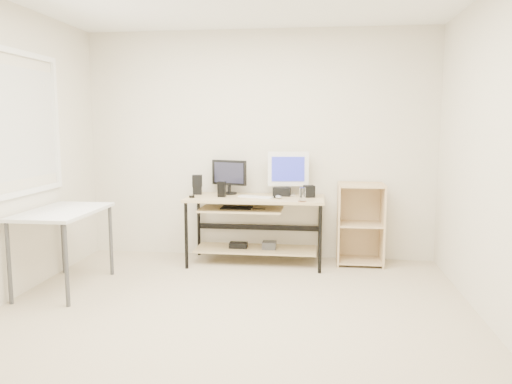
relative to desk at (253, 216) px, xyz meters
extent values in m
cube|color=#BDAE91|center=(0.03, -1.66, -0.54)|extent=(4.00, 4.00, 0.01)
cube|color=beige|center=(0.03, 0.34, 0.76)|extent=(4.00, 0.01, 2.60)
cube|color=beige|center=(0.03, -3.66, 0.76)|extent=(4.00, 0.01, 2.60)
cube|color=beige|center=(2.03, -1.66, 0.76)|extent=(0.01, 4.00, 2.60)
cube|color=white|center=(-1.96, -1.06, 1.01)|extent=(0.01, 1.00, 1.20)
cube|color=tan|center=(0.03, -0.01, 0.20)|extent=(1.50, 0.65, 0.03)
cube|color=tan|center=(-0.12, -0.06, 0.08)|extent=(0.90, 0.49, 0.02)
cube|color=tan|center=(0.03, 0.04, -0.39)|extent=(1.35, 0.46, 0.02)
cube|color=black|center=(-0.17, -0.06, 0.10)|extent=(0.33, 0.22, 0.01)
cylinder|color=black|center=(0.08, -0.11, 0.10)|extent=(0.14, 0.01, 0.01)
cube|color=#3E3E40|center=(0.18, 0.04, -0.34)|extent=(0.15, 0.15, 0.08)
cube|color=black|center=(-0.17, 0.04, -0.35)|extent=(0.20, 0.12, 0.06)
cylinder|color=black|center=(-0.68, -0.29, -0.18)|extent=(0.04, 0.04, 0.72)
cylinder|color=black|center=(-0.68, 0.28, -0.18)|extent=(0.04, 0.04, 0.72)
cylinder|color=black|center=(0.74, -0.29, -0.18)|extent=(0.04, 0.04, 0.72)
cylinder|color=black|center=(0.74, 0.28, -0.18)|extent=(0.04, 0.04, 0.72)
cube|color=silver|center=(-1.65, -1.06, 0.20)|extent=(0.60, 1.00, 0.03)
cylinder|color=#3E3E40|center=(-1.91, -1.52, -0.18)|extent=(0.04, 0.04, 0.72)
cylinder|color=#3E3E40|center=(-1.91, -0.60, -0.18)|extent=(0.04, 0.04, 0.72)
cylinder|color=#3E3E40|center=(-1.39, -1.52, -0.18)|extent=(0.04, 0.04, 0.72)
cylinder|color=#3E3E40|center=(-1.39, -0.60, -0.18)|extent=(0.04, 0.04, 0.72)
cube|color=#D3B483|center=(0.94, 0.12, -0.09)|extent=(0.02, 0.40, 0.90)
cube|color=#D3B483|center=(1.42, 0.12, -0.09)|extent=(0.02, 0.40, 0.90)
cube|color=#D3B483|center=(1.18, 0.31, -0.09)|extent=(0.50, 0.02, 0.90)
cube|color=#D3B483|center=(1.18, 0.12, -0.50)|extent=(0.46, 0.38, 0.02)
cube|color=#D3B483|center=(1.18, 0.12, -0.09)|extent=(0.46, 0.38, 0.02)
cube|color=#D3B483|center=(1.18, 0.12, 0.34)|extent=(0.46, 0.38, 0.02)
cylinder|color=black|center=(-0.30, 0.19, 0.22)|extent=(0.18, 0.18, 0.02)
cylinder|color=black|center=(-0.30, 0.19, 0.27)|extent=(0.04, 0.04, 0.09)
cube|color=black|center=(-0.30, 0.19, 0.46)|extent=(0.41, 0.18, 0.28)
cube|color=black|center=(-0.30, 0.16, 0.46)|extent=(0.34, 0.12, 0.23)
cube|color=silver|center=(0.37, 0.19, 0.22)|extent=(0.16, 0.15, 0.01)
cylinder|color=silver|center=(0.37, 0.19, 0.27)|extent=(0.04, 0.04, 0.09)
cube|color=silver|center=(0.37, 0.19, 0.51)|extent=(0.46, 0.10, 0.38)
cube|color=#272EAC|center=(0.37, 0.16, 0.51)|extent=(0.39, 0.05, 0.31)
cube|color=silver|center=(0.03, -0.05, 0.22)|extent=(0.40, 0.23, 0.01)
ellipsoid|color=#ACACB1|center=(0.29, -0.09, 0.23)|extent=(0.10, 0.12, 0.03)
cube|color=black|center=(0.31, 0.10, 0.26)|extent=(0.20, 0.11, 0.10)
cube|color=black|center=(-0.66, 0.13, 0.26)|extent=(0.12, 0.12, 0.09)
cube|color=black|center=(-0.66, 0.13, 0.37)|extent=(0.13, 0.13, 0.13)
cube|color=black|center=(0.61, 0.05, 0.28)|extent=(0.14, 0.14, 0.13)
cube|color=black|center=(-0.34, -0.05, 0.30)|extent=(0.09, 0.06, 0.17)
cylinder|color=black|center=(-0.65, -0.14, 0.22)|extent=(0.07, 0.07, 0.03)
cube|color=black|center=(0.25, -0.02, 0.22)|extent=(0.06, 0.10, 0.01)
cylinder|color=#976444|center=(0.55, -0.28, 0.21)|extent=(0.11, 0.11, 0.01)
cylinder|color=white|center=(0.55, -0.28, 0.29)|extent=(0.08, 0.08, 0.14)
camera|label=1|loc=(0.69, -5.37, 1.00)|focal=35.00mm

